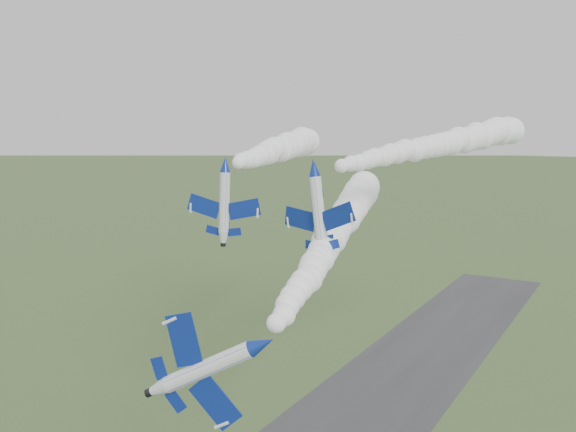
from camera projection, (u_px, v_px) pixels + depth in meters
name	position (u px, v px, depth m)	size (l,w,h in m)	color
jet_lead	(262.00, 344.00, 51.86)	(5.85, 12.37, 9.31)	white
smoke_trail_jet_lead	(334.00, 233.00, 87.61)	(5.87, 69.73, 5.87)	white
jet_pair_left	(225.00, 164.00, 82.09)	(9.95, 11.58, 2.92)	white
smoke_trail_jet_pair_left	(279.00, 149.00, 111.73)	(5.61, 56.62, 5.61)	white
jet_pair_right	(313.00, 167.00, 77.09)	(10.67, 12.67, 3.31)	white
smoke_trail_jet_pair_right	(442.00, 144.00, 101.02)	(5.08, 58.60, 5.08)	white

